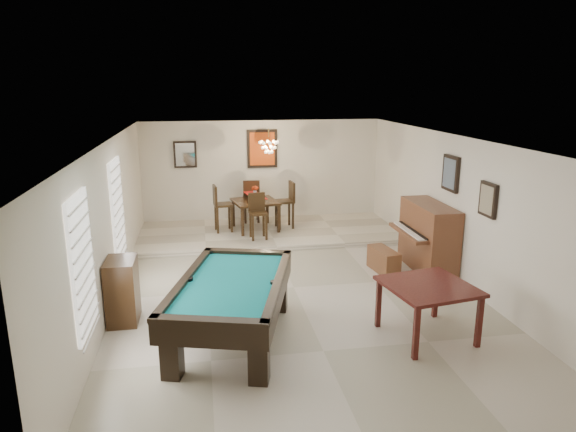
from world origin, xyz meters
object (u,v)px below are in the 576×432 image
object	(u,v)px
dining_table	(255,212)
dining_chair_west	(223,208)
dining_chair_south	(258,217)
dining_chair_east	(284,205)
pool_table	(232,311)
chandelier	(269,142)
upright_piano	(421,237)
flower_vase	(255,191)
apothecary_chest	(122,291)
dining_chair_north	(251,201)
piano_bench	(384,260)
square_table	(427,311)

from	to	relation	value
dining_table	dining_chair_west	distance (m)	0.76
dining_chair_south	dining_chair_west	size ratio (longest dim) A/B	0.93
dining_chair_south	dining_chair_west	distance (m)	1.04
dining_table	dining_chair_east	distance (m)	0.72
pool_table	chandelier	bearing A→B (deg)	91.95
upright_piano	flower_vase	bearing A→B (deg)	134.27
upright_piano	apothecary_chest	bearing A→B (deg)	-165.94
dining_chair_south	dining_chair_east	size ratio (longest dim) A/B	0.91
pool_table	chandelier	world-z (taller)	chandelier
dining_table	dining_chair_north	size ratio (longest dim) A/B	0.92
flower_vase	dining_chair_west	xyz separation A→B (m)	(-0.75, -0.03, -0.39)
dining_chair_west	dining_chair_north	bearing A→B (deg)	-51.43
dining_chair_south	upright_piano	bearing A→B (deg)	-41.52
dining_table	pool_table	bearing A→B (deg)	-99.70
dining_chair_west	dining_chair_east	size ratio (longest dim) A/B	0.98
piano_bench	dining_chair_east	distance (m)	3.31
apothecary_chest	chandelier	size ratio (longest dim) A/B	1.62
dining_chair_south	dining_chair_west	bearing A→B (deg)	130.38
flower_vase	chandelier	world-z (taller)	chandelier
square_table	dining_chair_north	world-z (taller)	dining_chair_north
dining_chair_south	dining_chair_north	bearing A→B (deg)	85.82
apothecary_chest	pool_table	bearing A→B (deg)	-28.37
square_table	flower_vase	world-z (taller)	flower_vase
dining_chair_north	dining_chair_east	xyz separation A→B (m)	(0.73, -0.67, 0.02)
upright_piano	dining_chair_west	world-z (taller)	upright_piano
dining_chair_south	dining_chair_east	distance (m)	1.08
apothecary_chest	dining_table	size ratio (longest dim) A/B	0.98
square_table	apothecary_chest	bearing A→B (deg)	164.05
piano_bench	apothecary_chest	distance (m)	4.80
square_table	dining_chair_east	xyz separation A→B (m)	(-1.13, 5.52, 0.28)
dining_chair_west	dining_chair_east	bearing A→B (deg)	-94.20
dining_chair_south	chandelier	xyz separation A→B (m)	(0.32, 0.56, 1.57)
flower_vase	dining_chair_south	bearing A→B (deg)	-91.27
square_table	dining_chair_south	size ratio (longest dim) A/B	1.12
pool_table	flower_vase	world-z (taller)	flower_vase
flower_vase	dining_chair_south	size ratio (longest dim) A/B	0.23
upright_piano	apothecary_chest	size ratio (longest dim) A/B	1.59
pool_table	flower_vase	size ratio (longest dim) A/B	10.91
dining_chair_north	dining_chair_west	size ratio (longest dim) A/B	0.99
upright_piano	apothecary_chest	distance (m)	5.47
dining_chair_north	pool_table	bearing A→B (deg)	83.82
square_table	flower_vase	bearing A→B (deg)	108.53
piano_bench	dining_chair_west	world-z (taller)	dining_chair_west
dining_table	square_table	bearing A→B (deg)	-71.47
dining_table	dining_chair_east	world-z (taller)	dining_chair_east
piano_bench	dining_chair_south	xyz separation A→B (m)	(-2.15, 2.14, 0.41)
square_table	dining_chair_south	xyz separation A→B (m)	(-1.85, 4.72, 0.23)
square_table	dining_chair_east	world-z (taller)	dining_chair_east
piano_bench	dining_chair_south	world-z (taller)	dining_chair_south
dining_table	flower_vase	distance (m)	0.53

